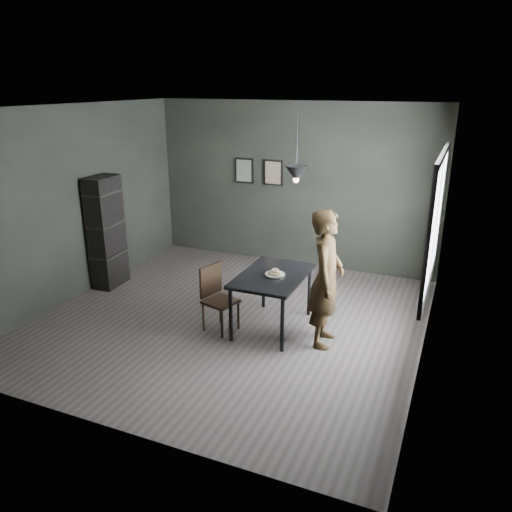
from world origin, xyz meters
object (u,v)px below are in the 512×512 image
at_px(white_plate, 275,275).
at_px(wood_chair, 216,294).
at_px(woman, 326,279).
at_px(shelf_unit, 106,232).
at_px(cafe_table, 272,280).
at_px(pendant_lamp, 296,173).

height_order(white_plate, wood_chair, wood_chair).
distance_m(woman, shelf_unit, 3.69).
distance_m(cafe_table, wood_chair, 0.75).
bearing_deg(white_plate, cafe_table, 162.16).
xyz_separation_m(woman, pendant_lamp, (-0.49, 0.23, 1.20)).
bearing_deg(white_plate, wood_chair, -157.14).
bearing_deg(pendant_lamp, white_plate, -152.05).
height_order(white_plate, shelf_unit, shelf_unit).
relative_size(wood_chair, shelf_unit, 0.50).
relative_size(cafe_table, shelf_unit, 0.69).
bearing_deg(white_plate, shelf_unit, 172.48).
bearing_deg(cafe_table, white_plate, -17.84).
distance_m(wood_chair, pendant_lamp, 1.85).
relative_size(woman, wood_chair, 1.97).
distance_m(wood_chair, shelf_unit, 2.39).
relative_size(cafe_table, woman, 0.70).
bearing_deg(woman, wood_chair, 91.60).
relative_size(woman, pendant_lamp, 1.97).
distance_m(cafe_table, woman, 0.77).
bearing_deg(shelf_unit, white_plate, -11.34).
height_order(cafe_table, white_plate, white_plate).
distance_m(woman, pendant_lamp, 1.31).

